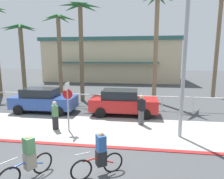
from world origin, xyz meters
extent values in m
plane|color=#424447|center=(0.00, 10.00, 0.00)|extent=(80.00, 80.00, 0.00)
cube|color=#ADAAA0|center=(0.00, 4.20, 0.01)|extent=(44.00, 4.00, 0.02)
cube|color=maroon|center=(0.00, 2.20, 0.01)|extent=(44.00, 0.24, 0.03)
cube|color=beige|center=(-1.70, 26.22, 3.05)|extent=(20.28, 8.43, 6.10)
cube|color=#2D605B|center=(-1.70, 26.22, 6.35)|extent=(20.88, 9.03, 0.50)
cube|color=#2D605B|center=(-1.70, 21.50, 3.00)|extent=(14.19, 1.20, 0.16)
cylinder|color=white|center=(0.00, 8.50, 1.00)|extent=(26.14, 0.08, 0.08)
cylinder|color=white|center=(-6.53, 8.50, 0.50)|extent=(0.08, 0.08, 1.00)
cylinder|color=white|center=(-4.36, 8.50, 0.50)|extent=(0.08, 0.08, 1.00)
cylinder|color=white|center=(-2.18, 8.50, 0.50)|extent=(0.08, 0.08, 1.00)
cylinder|color=white|center=(0.00, 8.50, 0.50)|extent=(0.08, 0.08, 1.00)
cylinder|color=white|center=(2.18, 8.50, 0.50)|extent=(0.08, 0.08, 1.00)
cylinder|color=white|center=(4.36, 8.50, 0.50)|extent=(0.08, 0.08, 1.00)
cylinder|color=white|center=(6.53, 8.50, 0.50)|extent=(0.08, 0.08, 1.00)
cylinder|color=gray|center=(-0.98, 3.74, 1.10)|extent=(0.08, 0.08, 2.20)
cube|color=white|center=(-0.98, 3.74, 2.38)|extent=(0.04, 0.56, 0.36)
cylinder|color=red|center=(-0.98, 3.74, 1.98)|extent=(0.52, 0.03, 0.52)
cylinder|color=#9EA0A5|center=(4.64, 3.75, 3.75)|extent=(0.18, 0.18, 7.50)
cone|color=#2D6B33|center=(-10.07, 11.50, 8.14)|extent=(1.49, 0.32, 0.59)
cone|color=#2D6B33|center=(-10.46, 12.06, 8.11)|extent=(0.96, 1.35, 0.64)
cylinder|color=brown|center=(-7.76, 10.81, 3.27)|extent=(0.36, 0.36, 6.54)
cone|color=#235B2D|center=(-6.99, 10.81, 6.36)|extent=(1.62, 0.32, 0.67)
cone|color=#235B2D|center=(-7.39, 11.47, 6.36)|extent=(1.07, 1.53, 0.67)
cone|color=#235B2D|center=(-8.14, 11.47, 6.30)|extent=(1.09, 1.56, 0.78)
cone|color=#235B2D|center=(-8.59, 10.81, 6.33)|extent=(1.74, 0.32, 0.73)
cone|color=#235B2D|center=(-8.20, 10.07, 6.31)|extent=(1.18, 1.73, 0.77)
cone|color=#235B2D|center=(-7.32, 10.05, 6.32)|extent=(1.19, 1.75, 0.75)
cylinder|color=#756047|center=(-4.63, 11.76, 3.74)|extent=(0.36, 0.36, 7.49)
cone|color=#2D6B33|center=(-3.77, 11.76, 7.24)|extent=(1.82, 0.32, 0.81)
cone|color=#2D6B33|center=(-4.30, 12.33, 7.22)|extent=(0.99, 1.40, 0.82)
cone|color=#2D6B33|center=(-5.08, 12.53, 7.24)|extent=(1.21, 1.78, 0.80)
cone|color=#2D6B33|center=(-5.45, 11.76, 7.23)|extent=(1.74, 0.32, 0.83)
cone|color=#2D6B33|center=(-4.96, 11.18, 7.28)|extent=(0.99, 1.40, 0.72)
cone|color=#2D6B33|center=(-4.17, 10.96, 7.26)|extent=(1.24, 1.83, 0.77)
cylinder|color=brown|center=(-2.21, 10.57, 4.03)|extent=(0.36, 0.36, 8.07)
cone|color=#235B2D|center=(-1.32, 10.57, 7.89)|extent=(1.84, 0.32, 0.67)
cone|color=#235B2D|center=(-1.66, 11.26, 7.90)|extent=(1.39, 1.63, 0.66)
cone|color=#235B2D|center=(-2.37, 11.26, 7.90)|extent=(0.64, 1.52, 0.65)
cone|color=#235B2D|center=(-3.01, 10.95, 7.89)|extent=(1.80, 1.09, 0.67)
cone|color=#235B2D|center=(-2.99, 10.19, 7.94)|extent=(1.74, 1.06, 0.58)
cone|color=#235B2D|center=(-2.40, 9.73, 7.94)|extent=(0.70, 1.79, 0.57)
cone|color=#235B2D|center=(-1.71, 9.94, 7.94)|extent=(1.29, 1.50, 0.58)
cylinder|color=#846B4C|center=(3.97, 10.99, 4.33)|extent=(0.36, 0.36, 8.65)
cone|color=#235B2D|center=(4.39, 11.71, 8.42)|extent=(1.15, 1.68, 0.77)
cone|color=#235B2D|center=(3.61, 11.63, 8.39)|extent=(1.06, 1.52, 0.82)
cylinder|color=#756047|center=(9.76, 13.75, 4.84)|extent=(0.36, 0.36, 9.69)
cube|color=#284793|center=(-3.90, 6.90, 0.73)|extent=(4.40, 1.80, 0.80)
cube|color=#1E2328|center=(-4.15, 6.90, 1.41)|extent=(2.29, 1.58, 0.56)
cylinder|color=black|center=(-2.49, 7.80, 0.33)|extent=(0.66, 0.22, 0.66)
cylinder|color=black|center=(-2.49, 6.00, 0.33)|extent=(0.66, 0.22, 0.66)
cylinder|color=black|center=(-5.31, 7.80, 0.33)|extent=(0.66, 0.22, 0.66)
cylinder|color=black|center=(-5.31, 6.00, 0.33)|extent=(0.66, 0.22, 0.66)
cube|color=red|center=(1.67, 6.99, 0.73)|extent=(4.40, 1.80, 0.80)
cube|color=#1E2328|center=(1.42, 6.99, 1.41)|extent=(2.29, 1.58, 0.56)
cylinder|color=black|center=(3.07, 7.89, 0.33)|extent=(0.66, 0.22, 0.66)
cylinder|color=black|center=(3.07, 6.09, 0.33)|extent=(0.66, 0.22, 0.66)
cylinder|color=black|center=(0.26, 7.89, 0.33)|extent=(0.66, 0.22, 0.66)
cylinder|color=black|center=(0.26, 6.09, 0.33)|extent=(0.66, 0.22, 0.66)
torus|color=black|center=(0.85, -0.09, 0.33)|extent=(0.65, 0.43, 0.72)
torus|color=black|center=(1.79, 0.48, 0.33)|extent=(0.65, 0.43, 0.72)
cylinder|color=red|center=(1.50, 0.30, 0.48)|extent=(0.61, 0.40, 0.35)
cylinder|color=red|center=(1.05, 0.03, 0.62)|extent=(0.35, 0.24, 0.07)
cylinder|color=red|center=(1.42, 0.26, 0.55)|extent=(0.05, 0.05, 0.44)
cylinder|color=silver|center=(0.89, -0.07, 0.88)|extent=(0.45, 0.29, 0.04)
cube|color=#232326|center=(1.42, 0.26, 0.61)|extent=(0.42, 0.41, 0.52)
cube|color=#2D5699|center=(1.42, 0.26, 1.13)|extent=(0.40, 0.43, 0.52)
sphere|color=brown|center=(1.42, 0.26, 1.36)|extent=(0.22, 0.22, 0.22)
torus|color=black|center=(-1.14, -0.80, 0.33)|extent=(0.43, 0.64, 0.72)
torus|color=black|center=(-0.57, 0.14, 0.33)|extent=(0.43, 0.64, 0.72)
cylinder|color=#2851A8|center=(-0.74, -0.15, 0.48)|extent=(0.41, 0.61, 0.35)
cylinder|color=#2851A8|center=(-1.02, -0.59, 0.62)|extent=(0.24, 0.35, 0.07)
cylinder|color=#2851A8|center=(-0.79, -0.23, 0.55)|extent=(0.05, 0.05, 0.44)
cylinder|color=silver|center=(-1.12, -0.76, 0.88)|extent=(0.29, 0.44, 0.04)
cube|color=gray|center=(-0.79, -0.23, 0.61)|extent=(0.41, 0.42, 0.52)
cube|color=#4C7F51|center=(-0.79, -0.23, 1.13)|extent=(0.43, 0.40, 0.52)
sphere|color=#D6A884|center=(-0.79, -0.23, 1.36)|extent=(0.22, 0.22, 0.22)
cylinder|color=#232326|center=(-1.77, 3.89, 0.37)|extent=(0.45, 0.45, 0.75)
cube|color=#4C7F51|center=(-1.77, 3.89, 1.03)|extent=(0.45, 0.48, 0.58)
sphere|color=beige|center=(-1.77, 3.89, 1.45)|extent=(0.21, 0.21, 0.21)
cylinder|color=#4C4C51|center=(2.80, 5.21, 0.42)|extent=(0.45, 0.45, 0.84)
cube|color=black|center=(2.80, 5.21, 1.16)|extent=(0.45, 0.47, 0.65)
sphere|color=#D6A884|center=(2.80, 5.21, 1.63)|extent=(0.23, 0.23, 0.23)
camera|label=1|loc=(2.54, -5.46, 3.89)|focal=30.82mm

